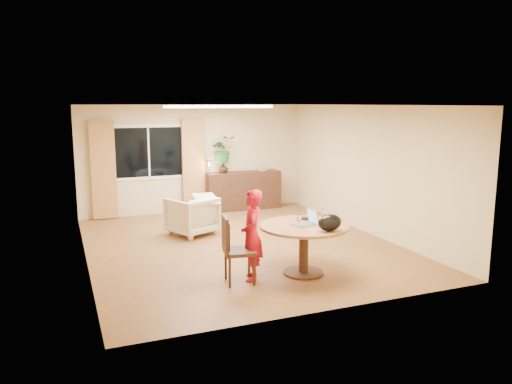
% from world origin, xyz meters
% --- Properties ---
extents(floor, '(6.50, 6.50, 0.00)m').
position_xyz_m(floor, '(0.00, 0.00, 0.00)').
color(floor, brown).
rests_on(floor, ground).
extents(ceiling, '(6.50, 6.50, 0.00)m').
position_xyz_m(ceiling, '(0.00, 0.00, 2.60)').
color(ceiling, white).
rests_on(ceiling, wall_back).
extents(wall_back, '(5.50, 0.00, 5.50)m').
position_xyz_m(wall_back, '(0.00, 3.25, 1.30)').
color(wall_back, tan).
rests_on(wall_back, floor).
extents(wall_left, '(0.00, 6.50, 6.50)m').
position_xyz_m(wall_left, '(-2.75, 0.00, 1.30)').
color(wall_left, tan).
rests_on(wall_left, floor).
extents(wall_right, '(0.00, 6.50, 6.50)m').
position_xyz_m(wall_right, '(2.75, 0.00, 1.30)').
color(wall_right, tan).
rests_on(wall_right, floor).
extents(window, '(1.70, 0.03, 1.30)m').
position_xyz_m(window, '(-1.10, 3.23, 1.50)').
color(window, white).
rests_on(window, wall_back).
extents(curtain_left, '(0.55, 0.08, 2.25)m').
position_xyz_m(curtain_left, '(-2.15, 3.15, 1.15)').
color(curtain_left, olive).
rests_on(curtain_left, wall_back).
extents(curtain_right, '(0.55, 0.08, 2.25)m').
position_xyz_m(curtain_right, '(-0.05, 3.15, 1.15)').
color(curtain_right, olive).
rests_on(curtain_right, wall_back).
extents(ceiling_panel, '(2.20, 0.35, 0.05)m').
position_xyz_m(ceiling_panel, '(0.00, 1.20, 2.57)').
color(ceiling_panel, white).
rests_on(ceiling_panel, ceiling).
extents(dining_table, '(1.38, 1.38, 0.78)m').
position_xyz_m(dining_table, '(0.37, -1.87, 0.62)').
color(dining_table, brown).
rests_on(dining_table, floor).
extents(dining_chair, '(0.55, 0.52, 1.02)m').
position_xyz_m(dining_chair, '(-0.69, -1.86, 0.51)').
color(dining_chair, black).
rests_on(dining_chair, floor).
extents(child, '(0.58, 0.48, 1.38)m').
position_xyz_m(child, '(-0.47, -1.81, 0.69)').
color(child, '#B8110E').
rests_on(child, floor).
extents(laptop, '(0.41, 0.30, 0.25)m').
position_xyz_m(laptop, '(0.35, -1.90, 0.91)').
color(laptop, '#B7B7BC').
rests_on(laptop, dining_table).
extents(tumbler, '(0.07, 0.07, 0.10)m').
position_xyz_m(tumbler, '(0.41, -1.60, 0.83)').
color(tumbler, white).
rests_on(tumbler, dining_table).
extents(wine_glass, '(0.07, 0.07, 0.19)m').
position_xyz_m(wine_glass, '(0.81, -1.63, 0.88)').
color(wine_glass, white).
rests_on(wine_glass, dining_table).
extents(pot_lid, '(0.26, 0.26, 0.04)m').
position_xyz_m(pot_lid, '(0.59, -1.52, 0.80)').
color(pot_lid, white).
rests_on(pot_lid, dining_table).
extents(handbag, '(0.42, 0.31, 0.25)m').
position_xyz_m(handbag, '(0.55, -2.33, 0.91)').
color(handbag, black).
rests_on(handbag, dining_table).
extents(armchair, '(1.11, 1.13, 0.78)m').
position_xyz_m(armchair, '(-0.64, 1.11, 0.39)').
color(armchair, beige).
rests_on(armchair, floor).
extents(throw, '(0.49, 0.58, 0.03)m').
position_xyz_m(throw, '(-0.36, 1.04, 0.80)').
color(throw, beige).
rests_on(throw, armchair).
extents(sideboard, '(1.89, 0.46, 0.95)m').
position_xyz_m(sideboard, '(1.17, 3.01, 0.47)').
color(sideboard, black).
rests_on(sideboard, floor).
extents(vase, '(0.30, 0.30, 0.25)m').
position_xyz_m(vase, '(0.66, 3.01, 1.07)').
color(vase, black).
rests_on(vase, sideboard).
extents(bouquet, '(0.60, 0.53, 0.66)m').
position_xyz_m(bouquet, '(0.65, 3.01, 1.53)').
color(bouquet, '#376E29').
rests_on(bouquet, vase).
extents(book_stack, '(0.22, 0.19, 0.07)m').
position_xyz_m(book_stack, '(1.69, 3.01, 0.98)').
color(book_stack, olive).
rests_on(book_stack, sideboard).
extents(desk_lamp, '(0.17, 0.17, 0.35)m').
position_xyz_m(desk_lamp, '(0.29, 2.96, 1.12)').
color(desk_lamp, black).
rests_on(desk_lamp, sideboard).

